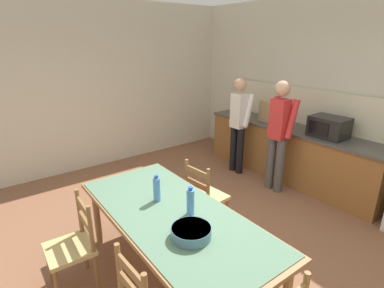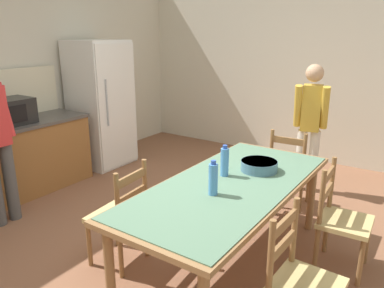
% 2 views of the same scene
% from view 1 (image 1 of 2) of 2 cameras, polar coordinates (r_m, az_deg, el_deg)
% --- Properties ---
extents(ground_plane, '(8.32, 8.32, 0.00)m').
position_cam_1_polar(ground_plane, '(3.56, 5.06, -19.75)').
color(ground_plane, brown).
extents(wall_back, '(6.52, 0.12, 2.90)m').
position_cam_1_polar(wall_back, '(5.05, 28.94, 7.93)').
color(wall_back, beige).
rests_on(wall_back, ground).
extents(wall_left, '(0.12, 5.20, 2.90)m').
position_cam_1_polar(wall_left, '(5.66, -17.45, 10.43)').
color(wall_left, beige).
rests_on(wall_left, ground).
extents(kitchen_counter, '(3.11, 0.66, 0.89)m').
position_cam_1_polar(kitchen_counter, '(5.28, 17.93, -1.52)').
color(kitchen_counter, brown).
rests_on(kitchen_counter, ground).
extents(counter_splashback, '(3.07, 0.03, 0.60)m').
position_cam_1_polar(counter_splashback, '(5.33, 20.72, 6.69)').
color(counter_splashback, beige).
rests_on(counter_splashback, kitchen_counter).
extents(microwave, '(0.50, 0.39, 0.30)m').
position_cam_1_polar(microwave, '(4.78, 24.62, 2.96)').
color(microwave, black).
rests_on(microwave, kitchen_counter).
extents(paper_bag, '(0.24, 0.16, 0.36)m').
position_cam_1_polar(paper_bag, '(5.36, 14.13, 6.11)').
color(paper_bag, tan).
rests_on(paper_bag, kitchen_counter).
extents(dining_table, '(2.20, 0.99, 0.76)m').
position_cam_1_polar(dining_table, '(2.82, -3.69, -14.18)').
color(dining_table, olive).
rests_on(dining_table, ground).
extents(bottle_near_centre, '(0.07, 0.07, 0.27)m').
position_cam_1_polar(bottle_near_centre, '(2.92, -6.73, -8.53)').
color(bottle_near_centre, '#4C8ED6').
rests_on(bottle_near_centre, dining_table).
extents(bottle_off_centre, '(0.07, 0.07, 0.27)m').
position_cam_1_polar(bottle_off_centre, '(2.70, -0.30, -10.94)').
color(bottle_off_centre, '#4C8ED6').
rests_on(bottle_off_centre, dining_table).
extents(serving_bowl, '(0.32, 0.32, 0.09)m').
position_cam_1_polar(serving_bowl, '(2.45, -0.15, -16.37)').
color(serving_bowl, slate).
rests_on(serving_bowl, dining_table).
extents(chair_side_near_left, '(0.44, 0.42, 0.91)m').
position_cam_1_polar(chair_side_near_left, '(3.10, -21.66, -17.70)').
color(chair_side_near_left, olive).
rests_on(chair_side_near_left, ground).
extents(chair_side_far_left, '(0.45, 0.43, 0.91)m').
position_cam_1_polar(chair_side_far_left, '(3.67, 2.48, -10.02)').
color(chair_side_far_left, olive).
rests_on(chair_side_far_left, ground).
extents(person_at_sink, '(0.41, 0.29, 1.65)m').
position_cam_1_polar(person_at_sink, '(5.16, 8.86, 4.33)').
color(person_at_sink, black).
rests_on(person_at_sink, ground).
extents(person_at_counter, '(0.43, 0.29, 1.69)m').
position_cam_1_polar(person_at_counter, '(4.62, 16.20, 2.34)').
color(person_at_counter, '#4C4C4C').
rests_on(person_at_counter, ground).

